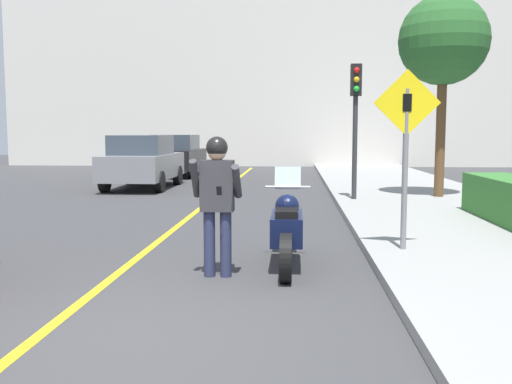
% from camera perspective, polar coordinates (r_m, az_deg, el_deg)
% --- Properties ---
extents(ground_plane, '(80.00, 80.00, 0.00)m').
position_cam_1_polar(ground_plane, '(5.22, -14.53, -13.78)').
color(ground_plane, '#38383A').
extents(sidewalk_curb, '(4.40, 44.00, 0.13)m').
position_cam_1_polar(sidewalk_curb, '(9.38, 23.93, -4.91)').
color(sidewalk_curb, gray).
rests_on(sidewalk_curb, ground).
extents(road_center_line, '(0.12, 36.00, 0.01)m').
position_cam_1_polar(road_center_line, '(11.02, -7.63, -3.23)').
color(road_center_line, yellow).
rests_on(road_center_line, ground).
extents(building_backdrop, '(28.00, 1.20, 9.22)m').
position_cam_1_polar(building_backdrop, '(30.83, 0.96, 11.23)').
color(building_backdrop, beige).
rests_on(building_backdrop, ground).
extents(motorcycle, '(0.62, 2.14, 1.28)m').
position_cam_1_polar(motorcycle, '(7.44, 3.11, -3.78)').
color(motorcycle, black).
rests_on(motorcycle, ground).
extents(person_biker, '(0.59, 0.47, 1.70)m').
position_cam_1_polar(person_biker, '(6.86, -3.91, 0.03)').
color(person_biker, '#282D4C').
rests_on(person_biker, ground).
extents(crossing_sign, '(0.91, 0.08, 2.48)m').
position_cam_1_polar(crossing_sign, '(8.11, 14.76, 4.85)').
color(crossing_sign, slate).
rests_on(crossing_sign, sidewalk_curb).
extents(traffic_light, '(0.26, 0.30, 3.27)m').
position_cam_1_polar(traffic_light, '(14.18, 9.93, 8.56)').
color(traffic_light, '#2D2D30').
rests_on(traffic_light, sidewalk_curb).
extents(street_tree, '(2.24, 2.24, 5.05)m').
position_cam_1_polar(street_tree, '(15.43, 18.25, 14.10)').
color(street_tree, brown).
rests_on(street_tree, sidewalk_curb).
extents(parked_car_grey, '(1.88, 4.20, 1.68)m').
position_cam_1_polar(parked_car_grey, '(18.40, -11.24, 3.02)').
color(parked_car_grey, black).
rests_on(parked_car_grey, ground).
extents(parked_car_black, '(1.88, 4.20, 1.68)m').
position_cam_1_polar(parked_car_black, '(23.50, -7.95, 3.68)').
color(parked_car_black, black).
rests_on(parked_car_black, ground).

